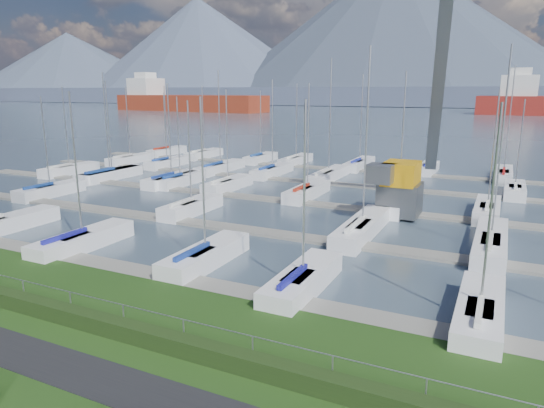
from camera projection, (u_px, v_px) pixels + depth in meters
The scene contains 10 objects.
path at pixel (87, 375), 16.99m from camera, with size 160.00×2.00×0.04m, color black.
water at pixel (482, 111), 247.83m from camera, with size 800.00×540.00×0.20m, color #425261.
hedge at pixel (137, 333), 19.20m from camera, with size 80.00×0.70×0.70m, color #1F3312.
fence at pixel (142, 309), 19.35m from camera, with size 0.04×0.04×80.00m, color #94979C.
foothill at pixel (489, 97), 307.79m from camera, with size 900.00×80.00×12.00m, color #4A536C.
mountains at pixel (509, 40), 360.87m from camera, with size 1190.00×360.00×115.00m.
docks at pixel (341, 207), 42.49m from camera, with size 90.00×41.60×0.25m.
crane at pixel (411, 147), 39.09m from camera, with size 5.43×13.22×22.35m.
cargo_ship_west at pixel (183, 103), 244.33m from camera, with size 85.26×26.39×21.50m.
sailboat_fleet at pixel (340, 139), 44.66m from camera, with size 74.40×49.89×13.74m.
Camera 1 is at (12.44, -13.86, 9.73)m, focal length 32.00 mm.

